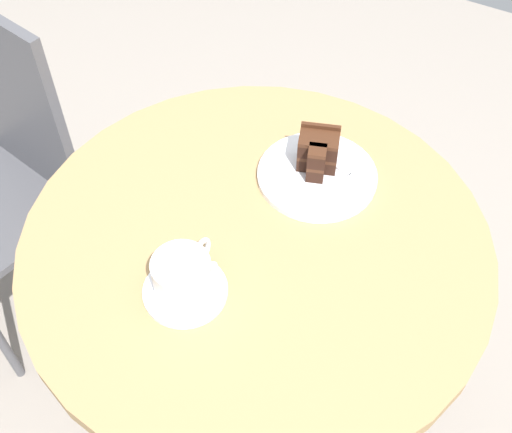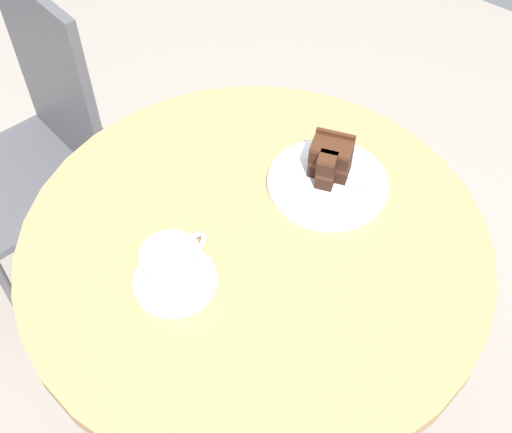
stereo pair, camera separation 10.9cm
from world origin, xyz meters
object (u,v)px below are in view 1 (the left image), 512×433
cake_slice (318,152)px  coffee_cup (183,275)px  teaspoon (195,270)px  cafe_chair (3,163)px  saucer (185,291)px  napkin (332,177)px  fork (343,170)px  cake_plate (317,175)px

cake_slice → coffee_cup: bearing=169.7°
teaspoon → cake_slice: (0.32, -0.07, 0.04)m
teaspoon → cafe_chair: bearing=123.4°
teaspoon → cafe_chair: (0.16, 0.69, -0.23)m
saucer → cafe_chair: bearing=74.1°
teaspoon → cafe_chair: size_ratio=0.09×
cake_slice → napkin: size_ratio=0.62×
cake_slice → cafe_chair: 0.82m
teaspoon → cake_slice: size_ratio=0.87×
teaspoon → fork: 0.35m
cafe_chair → teaspoon: bearing=-3.4°
fork → cafe_chair: 0.86m
saucer → cake_slice: 0.37m
saucer → cake_slice: (0.36, -0.06, 0.04)m
fork → saucer: bearing=-93.0°
teaspoon → napkin: teaspoon is taller
coffee_cup → cake_slice: bearing=-10.3°
fork → teaspoon: bearing=-95.9°
teaspoon → cafe_chair: 0.74m
coffee_cup → fork: bearing=-17.3°
saucer → cake_slice: bearing=-9.7°
coffee_cup → fork: coffee_cup is taller
coffee_cup → cafe_chair: 0.77m
cake_slice → napkin: cake_slice is taller
napkin → cafe_chair: (-0.16, 0.79, -0.22)m
coffee_cup → teaspoon: coffee_cup is taller
teaspoon → cake_plate: teaspoon is taller
teaspoon → napkin: size_ratio=0.54×
cafe_chair → napkin: bearing=20.8°
teaspoon → napkin: 0.33m
teaspoon → fork: fork is taller
cake_plate → fork: 0.05m
cake_slice → napkin: 0.06m
teaspoon → fork: size_ratio=0.61×
saucer → fork: size_ratio=1.09×
coffee_cup → cake_plate: bearing=-12.5°
cake_plate → cake_slice: size_ratio=2.48×
saucer → cake_plate: 0.35m
teaspoon → cake_slice: 0.33m
saucer → teaspoon: 0.04m
coffee_cup → cake_plate: (0.34, -0.08, -0.04)m
cafe_chair → coffee_cup: bearing=-6.2°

